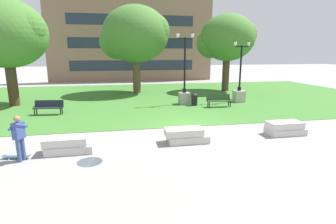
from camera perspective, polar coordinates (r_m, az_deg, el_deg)
ground_plane at (r=14.14m, az=4.71°, el=-3.27°), size 140.00×140.00×0.00m
grass_lawn at (r=23.70m, az=-1.77°, el=3.31°), size 40.00×20.00×0.02m
concrete_block_center at (r=11.25m, az=-20.91°, el=-6.71°), size 1.86×0.90×0.64m
concrete_block_left at (r=11.69m, az=3.94°, el=-5.14°), size 1.92×0.90×0.64m
concrete_block_right at (r=13.97m, az=24.09°, el=-3.26°), size 1.80×0.90×0.64m
person_skateboarder at (r=10.91m, az=-29.69°, el=-4.46°), size 0.56×0.59×1.71m
skateboard at (r=11.48m, az=-30.11°, el=-8.41°), size 1.04×0.39×0.14m
puddle at (r=10.15m, az=-16.68°, el=-10.36°), size 0.92×0.92×0.01m
park_bench_near_left at (r=19.55m, az=10.98°, el=2.63°), size 1.81×0.58×0.90m
park_bench_near_right at (r=18.46m, az=-24.54°, el=1.11°), size 1.85×0.73×0.90m
lamp_post_left at (r=21.89m, az=15.25°, el=4.73°), size 1.32×0.80×4.85m
lamp_post_center at (r=20.17m, az=3.60°, el=4.78°), size 1.32×0.80×5.40m
tree_far_left at (r=22.63m, az=-31.97°, el=14.09°), size 6.00×5.71×7.65m
tree_far_right at (r=27.98m, az=12.66°, el=15.36°), size 5.73×5.46×7.70m
tree_near_right at (r=26.05m, az=-7.25°, el=16.29°), size 6.58×6.26×8.27m
trash_bin at (r=19.82m, az=5.75°, el=2.84°), size 0.49×0.49×0.96m
building_facade_distant at (r=37.76m, az=-7.83°, el=17.01°), size 22.55×1.03×13.58m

